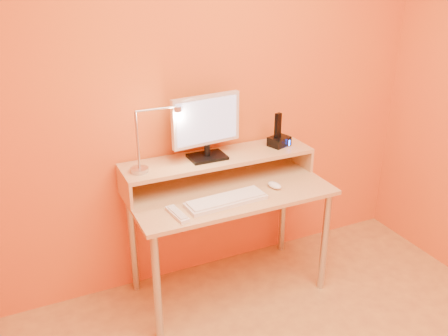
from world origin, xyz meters
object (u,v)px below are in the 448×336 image
phone_dock (279,141)px  remote_control (177,214)px  lamp_base (140,170)px  mouse (275,185)px  monitor_panel (206,120)px  keyboard (226,201)px

phone_dock → remote_control: 0.90m
lamp_base → mouse: size_ratio=0.98×
phone_dock → mouse: 0.35m
monitor_panel → phone_dock: (0.50, -0.01, -0.21)m
keyboard → remote_control: size_ratio=2.40×
lamp_base → phone_dock: size_ratio=0.77×
mouse → keyboard: bearing=177.4°
lamp_base → remote_control: size_ratio=0.51×
monitor_panel → phone_dock: 0.54m
mouse → remote_control: (-0.65, -0.08, -0.01)m
remote_control → phone_dock: bearing=14.4°
keyboard → lamp_base: bearing=143.9°
monitor_panel → keyboard: 0.49m
keyboard → mouse: (0.35, 0.05, 0.01)m
lamp_base → phone_dock: (0.93, 0.03, 0.02)m
lamp_base → keyboard: (0.42, -0.27, -0.16)m
monitor_panel → mouse: 0.57m
lamp_base → keyboard: lamp_base is taller
remote_control → monitor_panel: bearing=39.4°
monitor_panel → phone_dock: size_ratio=3.37×
keyboard → mouse: mouse is taller
phone_dock → keyboard: (-0.52, -0.30, -0.18)m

